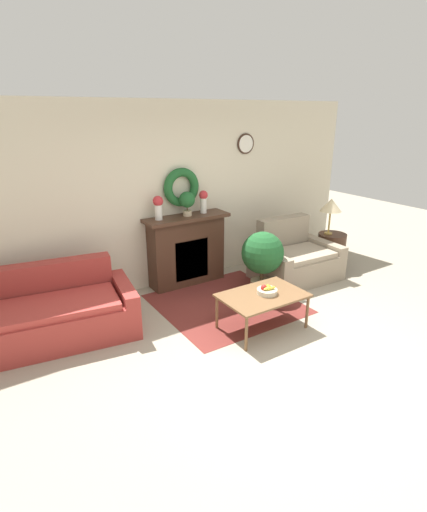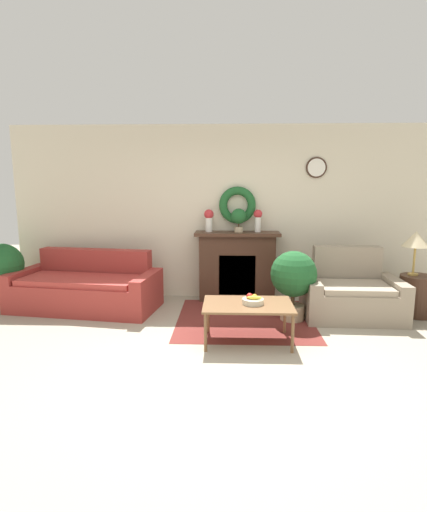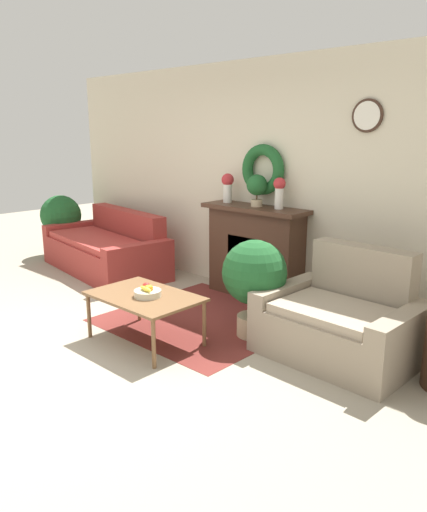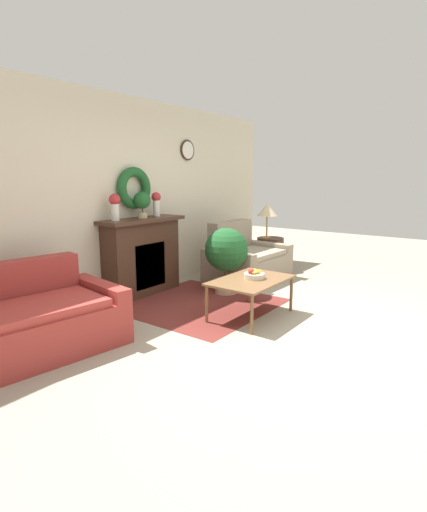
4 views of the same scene
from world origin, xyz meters
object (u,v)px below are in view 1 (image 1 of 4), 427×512
Objects in this scene: fruit_bowl at (267,290)px; potted_plant_on_mantel at (187,201)px; couch_left at (43,316)px; table_lamp at (331,206)px; coffee_table at (263,297)px; side_table_by_loveseat at (331,249)px; potted_plant_floor_by_loveseat at (262,256)px; vase_on_mantel_right at (203,200)px; fireplace at (187,250)px; loveseat_right at (294,259)px; vase_on_mantel_left at (158,206)px.

potted_plant_on_mantel reaches higher than fruit_bowl.
table_lamp is (4.63, -0.11, 0.76)m from couch_left.
table_lamp is at bearing 25.13° from coffee_table.
side_table_by_loveseat is (2.39, 1.05, -0.14)m from coffee_table.
side_table_by_loveseat is at bearing 8.11° from potted_plant_floor_by_loveseat.
vase_on_mantel_right is (2.52, 0.53, 0.98)m from couch_left.
fireplace is 2.28m from couch_left.
fruit_bowl is 0.68× the size of potted_plant_on_mantel.
coffee_table is at bearing -144.01° from loveseat_right.
vase_on_mantel_left is at bearing 180.00° from vase_on_mantel_right.
potted_plant_floor_by_loveseat is (0.71, -0.91, -0.71)m from potted_plant_on_mantel.
vase_on_mantel_right reaches higher than couch_left.
coffee_table is (0.09, -1.73, -0.13)m from fireplace.
vase_on_mantel_right is 0.95× the size of potted_plant_on_mantel.
table_lamp is (-0.06, 0.05, 0.77)m from side_table_by_loveseat.
vase_on_mantel_right is (0.75, 0.00, -0.00)m from vase_on_mantel_left.
fruit_bowl is 0.71× the size of vase_on_mantel_left.
couch_left is at bearing -167.18° from potted_plant_on_mantel.
coffee_table is at bearing 170.78° from fruit_bowl.
table_lamp is 1.77× the size of vase_on_mantel_right.
fireplace is at bearing 92.89° from coffee_table.
fireplace is at bearing -178.99° from vase_on_mantel_right.
loveseat_right reaches higher than side_table_by_loveseat.
vase_on_mantel_left is 1.00× the size of vase_on_mantel_right.
coffee_table is at bearing -73.16° from vase_on_mantel_left.
side_table_by_loveseat is at bearing 6.31° from couch_left.
potted_plant_on_mantel is at bearing 94.10° from fruit_bowl.
fireplace is 0.80m from vase_on_mantel_right.
table_lamp reaches higher than potted_plant_floor_by_loveseat.
couch_left is 4.69m from table_lamp.
vase_on_mantel_left reaches higher than vase_on_mantel_right.
potted_plant_floor_by_loveseat reaches higher than loveseat_right.
loveseat_right is at bearing 12.72° from potted_plant_floor_by_loveseat.
couch_left is 4.69m from side_table_by_loveseat.
fruit_bowl is 2.57m from side_table_by_loveseat.
potted_plant_floor_by_loveseat reaches higher than couch_left.
potted_plant_floor_by_loveseat is at bearing -171.89° from side_table_by_loveseat.
fruit_bowl is at bearing -155.69° from side_table_by_loveseat.
vase_on_mantel_left is 0.75m from vase_on_mantel_right.
fruit_bowl is 1.90m from potted_plant_on_mantel.
vase_on_mantel_right is 0.29m from potted_plant_on_mantel.
side_table_by_loveseat is (4.69, -0.16, -0.01)m from couch_left.
fireplace is at bearing 128.04° from potted_plant_floor_by_loveseat.
potted_plant_floor_by_loveseat is (0.58, 0.81, 0.08)m from fruit_bowl.
potted_plant_on_mantel is 1.36m from potted_plant_floor_by_loveseat.
loveseat_right reaches higher than couch_left.
potted_plant_on_mantel is at bearing 165.56° from table_lamp.
fruit_bowl is 1.99m from vase_on_mantel_left.
fruit_bowl is at bearing -71.59° from vase_on_mantel_left.
potted_plant_floor_by_loveseat is at bearing -38.77° from vase_on_mantel_left.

